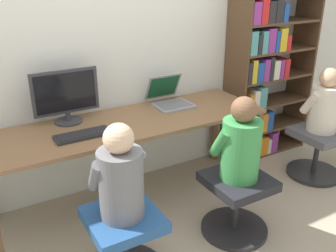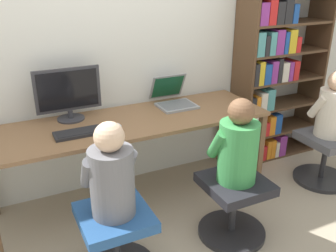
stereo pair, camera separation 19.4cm
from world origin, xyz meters
name	(u,v)px [view 1 (the left image)]	position (x,y,z in m)	size (l,w,h in m)	color
ground_plane	(151,223)	(0.00, 0.00, 0.00)	(14.00, 14.00, 0.00)	tan
wall_back	(106,42)	(0.00, 0.75, 1.30)	(10.00, 0.05, 2.60)	silver
desk	(130,129)	(0.00, 0.34, 0.69)	(2.24, 0.69, 0.75)	brown
desktop_monitor	(66,97)	(-0.42, 0.56, 0.96)	(0.51, 0.21, 0.41)	#333338
laptop	(170,99)	(0.47, 0.51, 0.80)	(0.32, 0.38, 0.25)	gray
keyboard	(83,135)	(-0.41, 0.24, 0.76)	(0.40, 0.15, 0.03)	#232326
computer_mouse_by_keyboard	(117,128)	(-0.15, 0.23, 0.77)	(0.07, 0.11, 0.03)	silver
office_chair_left	(124,241)	(-0.38, -0.38, 0.26)	(0.50, 0.50, 0.47)	#262628
office_chair_right	(236,201)	(0.51, -0.39, 0.26)	(0.50, 0.50, 0.47)	#262628
person_at_monitor	(120,177)	(-0.38, -0.38, 0.73)	(0.33, 0.29, 0.60)	slate
person_at_laptop	(241,144)	(0.51, -0.38, 0.73)	(0.34, 0.30, 0.61)	#388C47
bookshelf	(262,78)	(1.55, 0.52, 0.84)	(0.93, 0.33, 1.66)	#513823
office_chair_side	(317,150)	(1.72, -0.11, 0.26)	(0.50, 0.50, 0.47)	#262628
person_near_shelf	(325,104)	(1.72, -0.11, 0.73)	(0.33, 0.29, 0.59)	beige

